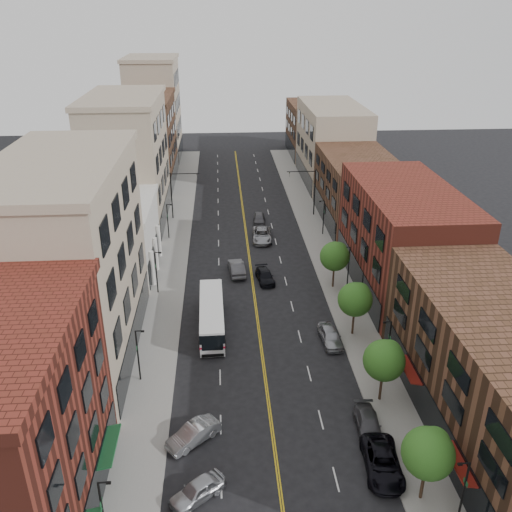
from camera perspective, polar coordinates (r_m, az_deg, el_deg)
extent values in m
plane|color=black|center=(43.53, 1.85, -18.83)|extent=(220.00, 220.00, 0.00)
cube|color=gray|center=(73.05, -8.66, 0.34)|extent=(4.00, 110.00, 0.15)
cube|color=gray|center=(73.99, 6.95, 0.78)|extent=(4.00, 110.00, 0.15)
cube|color=tan|center=(50.88, -18.93, -1.02)|extent=(10.00, 22.00, 18.00)
cube|color=silver|center=(68.87, -14.91, 1.76)|extent=(10.00, 14.00, 8.00)
cube|color=tan|center=(83.15, -13.30, 9.55)|extent=(10.00, 20.00, 18.00)
cube|color=#513320|center=(102.71, -11.59, 11.70)|extent=(10.00, 20.00, 15.00)
cube|color=tan|center=(119.76, -10.66, 14.83)|extent=(10.00, 16.00, 20.00)
cube|color=#513320|center=(45.00, 24.51, -11.58)|extent=(10.00, 26.00, 10.00)
cube|color=maroon|center=(63.67, 15.19, 1.76)|extent=(10.00, 22.00, 12.00)
cube|color=#513320|center=(82.86, 10.69, 6.84)|extent=(10.00, 20.00, 10.00)
cube|color=tan|center=(102.05, 7.96, 11.59)|extent=(10.00, 22.00, 14.00)
cube|color=#513320|center=(121.56, 6.06, 13.10)|extent=(10.00, 18.00, 11.00)
cylinder|color=black|center=(40.30, 17.13, -21.91)|extent=(0.22, 0.22, 2.50)
sphere|color=#275D1A|center=(38.46, 17.65, -19.18)|extent=(3.40, 3.40, 3.40)
sphere|color=#275D1A|center=(38.55, 18.27, -18.12)|extent=(2.04, 2.04, 2.04)
cylinder|color=black|center=(47.22, 13.00, -13.27)|extent=(0.22, 0.22, 2.50)
sphere|color=#275D1A|center=(45.66, 13.32, -10.65)|extent=(3.40, 3.40, 3.40)
sphere|color=#275D1A|center=(45.83, 13.86, -9.79)|extent=(2.04, 2.04, 2.04)
cylinder|color=black|center=(55.09, 10.18, -6.92)|extent=(0.22, 0.22, 2.50)
sphere|color=#275D1A|center=(53.76, 10.39, -4.52)|extent=(3.40, 3.40, 3.40)
sphere|color=#275D1A|center=(53.98, 10.85, -3.82)|extent=(2.04, 2.04, 2.04)
cylinder|color=black|center=(63.57, 8.14, -2.20)|extent=(0.22, 0.22, 2.50)
sphere|color=#275D1A|center=(62.42, 8.29, -0.03)|extent=(3.40, 3.40, 3.40)
sphere|color=#275D1A|center=(62.67, 8.69, 0.56)|extent=(2.04, 2.04, 2.04)
cylinder|color=black|center=(34.86, -15.71, -21.97)|extent=(0.70, 0.10, 0.10)
cube|color=black|center=(34.85, -15.27, -22.04)|extent=(0.28, 0.14, 0.14)
cube|color=#19592D|center=(36.10, -15.99, -23.69)|extent=(0.04, 0.55, 0.35)
cylinder|color=black|center=(48.50, -12.32, -10.21)|extent=(0.14, 0.14, 5.00)
cylinder|color=black|center=(47.08, -12.17, -7.72)|extent=(0.70, 0.10, 0.10)
cube|color=black|center=(47.07, -11.86, -7.76)|extent=(0.28, 0.14, 0.14)
cube|color=#19592D|center=(48.00, -12.41, -9.33)|extent=(0.04, 0.55, 0.35)
cylinder|color=black|center=(62.17, -10.44, -1.73)|extent=(0.14, 0.14, 5.00)
cylinder|color=black|center=(61.07, -10.29, 0.38)|extent=(0.70, 0.10, 0.10)
cube|color=black|center=(61.06, -10.05, 0.34)|extent=(0.28, 0.14, 0.14)
cube|color=#19592D|center=(61.78, -10.50, -0.98)|extent=(0.04, 0.55, 0.35)
cylinder|color=black|center=(76.75, -9.27, 3.62)|extent=(0.14, 0.14, 5.00)
cylinder|color=black|center=(75.86, -9.13, 5.39)|extent=(0.70, 0.10, 0.10)
cube|color=black|center=(75.85, -8.94, 5.36)|extent=(0.28, 0.14, 0.14)
cube|color=#19592D|center=(76.43, -9.31, 4.25)|extent=(0.04, 0.55, 0.35)
cylinder|color=black|center=(38.77, 20.98, -22.27)|extent=(0.14, 0.14, 5.00)
cylinder|color=black|center=(36.91, 21.08, -19.69)|extent=(0.70, 0.10, 0.10)
cube|color=black|center=(36.85, 20.69, -19.81)|extent=(0.28, 0.14, 0.14)
cube|color=#19592D|center=(38.14, 21.20, -21.34)|extent=(0.04, 0.55, 0.35)
cylinder|color=black|center=(50.04, 13.78, -9.17)|extent=(0.14, 0.14, 5.00)
cylinder|color=black|center=(48.61, 13.68, -6.75)|extent=(0.70, 0.10, 0.10)
cube|color=black|center=(48.57, 13.39, -6.82)|extent=(0.28, 0.14, 0.14)
cube|color=#19592D|center=(49.55, 13.89, -8.31)|extent=(0.04, 0.55, 0.35)
cylinder|color=black|center=(63.38, 9.71, -1.13)|extent=(0.14, 0.14, 5.00)
cylinder|color=black|center=(62.26, 9.56, 0.92)|extent=(0.70, 0.10, 0.10)
cube|color=black|center=(62.22, 9.34, 0.88)|extent=(0.28, 0.14, 0.14)
cube|color=#19592D|center=(62.99, 9.77, -0.40)|extent=(0.04, 0.55, 0.35)
cylinder|color=black|center=(77.73, 7.12, 4.03)|extent=(0.14, 0.14, 5.00)
cylinder|color=black|center=(76.82, 6.96, 5.77)|extent=(0.70, 0.10, 0.10)
cube|color=black|center=(76.79, 6.78, 5.73)|extent=(0.28, 0.14, 0.14)
cube|color=#19592D|center=(77.42, 7.16, 4.65)|extent=(0.04, 0.55, 0.35)
cylinder|color=black|center=(83.88, -8.88, 6.30)|extent=(0.18, 0.18, 7.20)
cylinder|color=black|center=(82.70, -7.50, 8.59)|extent=(4.40, 0.12, 0.12)
imported|color=black|center=(82.72, -6.23, 8.37)|extent=(0.15, 0.18, 0.90)
cylinder|color=black|center=(84.78, 6.19, 6.65)|extent=(0.18, 0.18, 7.20)
cylinder|color=black|center=(83.43, 4.79, 8.86)|extent=(4.40, 0.12, 0.12)
imported|color=black|center=(83.30, 3.54, 8.58)|extent=(0.15, 0.18, 0.90)
cube|color=silver|center=(55.44, -4.69, -6.25)|extent=(2.54, 10.85, 2.61)
cube|color=black|center=(55.11, -4.71, -5.69)|extent=(2.58, 10.89, 0.95)
cube|color=#B90D26|center=(55.58, -4.68, -6.49)|extent=(2.58, 10.89, 0.20)
cube|color=black|center=(50.74, -4.62, -9.19)|extent=(1.98, 0.10, 1.44)
cylinder|color=black|center=(52.99, -5.90, -9.28)|extent=(0.27, 0.87, 0.87)
cylinder|color=black|center=(52.97, -3.30, -9.19)|extent=(0.27, 0.87, 0.87)
cylinder|color=black|center=(59.10, -5.85, -5.36)|extent=(0.27, 0.87, 0.87)
cylinder|color=black|center=(59.08, -3.53, -5.28)|extent=(0.27, 0.87, 0.87)
imported|color=#A8AAB0|center=(39.53, -6.20, -23.33)|extent=(4.20, 3.77, 1.38)
imported|color=#B8BCC0|center=(43.20, -6.61, -18.13)|extent=(4.33, 3.98, 1.44)
imported|color=black|center=(41.88, 13.17, -20.39)|extent=(2.96, 5.61, 1.50)
imported|color=#424246|center=(44.67, 11.72, -16.96)|extent=(2.04, 4.57, 1.30)
imported|color=#9A9BA1|center=(53.85, 7.82, -8.35)|extent=(2.16, 4.63, 1.54)
imported|color=#494A4E|center=(66.49, -2.05, -1.24)|extent=(2.16, 5.05, 1.62)
imported|color=black|center=(64.73, 0.95, -2.16)|extent=(2.37, 4.64, 1.29)
imported|color=#94959B|center=(75.99, 0.63, 2.23)|extent=(2.95, 5.90, 1.60)
imported|color=#49484D|center=(82.31, 0.34, 4.00)|extent=(2.08, 4.39, 1.45)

